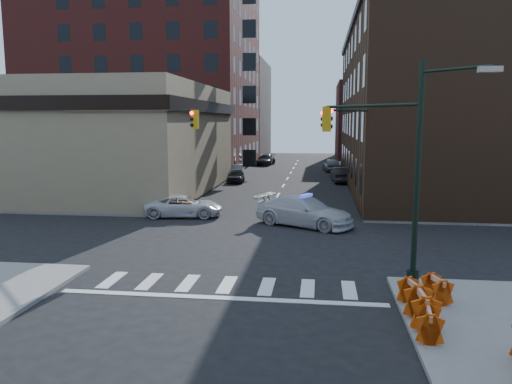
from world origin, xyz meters
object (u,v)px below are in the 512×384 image
(police_car, at_px, (304,211))
(parked_car_wnear, at_px, (236,176))
(pickup, at_px, (184,206))
(parked_car_wfar, at_px, (236,171))
(pedestrian_a, at_px, (101,197))
(pedestrian_b, at_px, (126,200))
(barricade_nw_a, at_px, (128,205))
(barrel_bank, at_px, (188,210))
(parked_car_enear, at_px, (341,175))
(barrel_road, at_px, (308,217))
(barricade_se_a, at_px, (437,290))

(police_car, distance_m, parked_car_wnear, 21.19)
(pickup, distance_m, parked_car_wfar, 22.06)
(pedestrian_a, xyz_separation_m, pedestrian_b, (1.67, 0.00, -0.17))
(barricade_nw_a, bearing_deg, barrel_bank, -16.04)
(pickup, bearing_deg, parked_car_wfar, -6.62)
(parked_car_enear, distance_m, barrel_road, 21.03)
(pickup, distance_m, pedestrian_a, 5.52)
(parked_car_wnear, bearing_deg, pedestrian_a, -111.87)
(barrel_road, height_order, barricade_se_a, barricade_se_a)
(parked_car_wnear, distance_m, barricade_se_a, 34.31)
(parked_car_enear, distance_m, pedestrian_b, 24.20)
(parked_car_enear, bearing_deg, parked_car_wfar, -18.87)
(barricade_se_a, bearing_deg, pedestrian_b, 34.83)
(parked_car_wfar, distance_m, barrel_road, 24.97)
(parked_car_wnear, bearing_deg, parked_car_wfar, 95.04)
(barrel_bank, bearing_deg, pedestrian_a, 176.12)
(parked_car_wnear, height_order, barrel_road, parked_car_wnear)
(barrel_road, distance_m, barricade_se_a, 13.31)
(parked_car_wnear, bearing_deg, barrel_bank, -93.78)
(barrel_road, xyz_separation_m, barricade_nw_a, (-11.84, 2.06, 0.08))
(barrel_bank, bearing_deg, parked_car_wnear, 90.21)
(police_car, distance_m, parked_car_enear, 21.35)
(parked_car_enear, xyz_separation_m, barricade_nw_a, (-14.59, -18.79, -0.21))
(police_car, xyz_separation_m, pedestrian_b, (-11.54, 1.78, 0.12))
(parked_car_wfar, relative_size, pedestrian_b, 2.59)
(pickup, distance_m, parked_car_wnear, 18.06)
(police_car, xyz_separation_m, barrel_bank, (-7.31, 1.38, -0.35))
(pedestrian_b, xyz_separation_m, barrel_bank, (4.23, -0.40, -0.47))
(parked_car_wnear, relative_size, barrel_road, 3.94)
(pickup, relative_size, barricade_nw_a, 4.58)
(barricade_nw_a, bearing_deg, pedestrian_b, -85.51)
(pedestrian_a, bearing_deg, pickup, 25.72)
(police_car, relative_size, barricade_nw_a, 5.51)
(police_car, distance_m, parked_car_wfar, 25.18)
(parked_car_enear, relative_size, barricade_se_a, 4.24)
(pedestrian_b, relative_size, barrel_bank, 1.63)
(parked_car_wfar, relative_size, barricade_se_a, 3.90)
(parked_car_wfar, bearing_deg, pedestrian_a, -108.48)
(police_car, relative_size, parked_car_wnear, 1.57)
(barricade_se_a, bearing_deg, pickup, 27.11)
(parked_car_enear, bearing_deg, police_car, 77.06)
(pedestrian_b, xyz_separation_m, barricade_nw_a, (-0.08, 0.57, -0.42))
(parked_car_wfar, height_order, barricade_se_a, parked_car_wfar)
(barrel_road, relative_size, barricade_nw_a, 0.89)
(barrel_road, xyz_separation_m, barricade_se_a, (4.53, -12.51, 0.08))
(police_car, distance_m, pedestrian_b, 11.67)
(barricade_se_a, xyz_separation_m, barricade_nw_a, (-16.37, 14.57, -0.01))
(police_car, bearing_deg, pedestrian_b, 108.29)
(barricade_nw_a, bearing_deg, parked_car_wnear, 73.05)
(parked_car_wnear, distance_m, barrel_road, 21.00)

